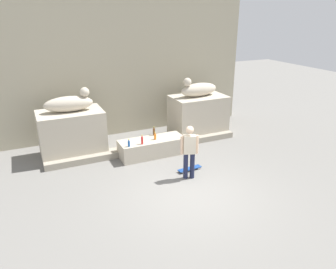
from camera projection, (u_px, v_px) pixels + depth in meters
ground_plane at (190, 193)px, 9.11m from camera, size 40.00×40.00×0.00m
facade_wall at (124, 65)px, 12.95m from camera, size 10.36×0.60×5.51m
pedestal_left at (72, 134)px, 11.22m from camera, size 2.15×1.36×1.60m
pedestal_right at (198, 115)px, 13.17m from camera, size 2.15×1.36×1.60m
statue_reclining_left at (70, 103)px, 10.84m from camera, size 1.62×0.63×0.78m
statue_reclining_right at (198, 89)px, 12.77m from camera, size 1.64×0.69×0.78m
ledge_block at (152, 147)px, 11.39m from camera, size 2.29×0.85×0.60m
skater at (189, 150)px, 9.61m from camera, size 0.52×0.31×1.67m
skateboard at (190, 169)px, 10.37m from camera, size 0.81×0.27×0.08m
bottle_red at (142, 140)px, 10.82m from camera, size 0.07×0.07×0.32m
bottle_orange at (155, 136)px, 11.22m from camera, size 0.08×0.08×0.27m
bottle_brown at (154, 132)px, 11.60m from camera, size 0.08×0.08×0.32m
bottle_blue at (129, 144)px, 10.63m from camera, size 0.07×0.07×0.26m
stair_step at (147, 147)px, 11.85m from camera, size 7.14×0.50×0.22m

